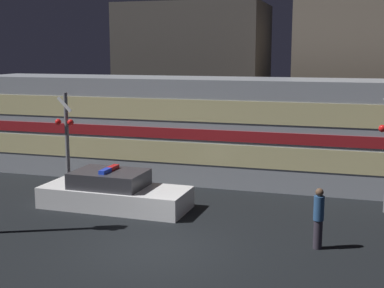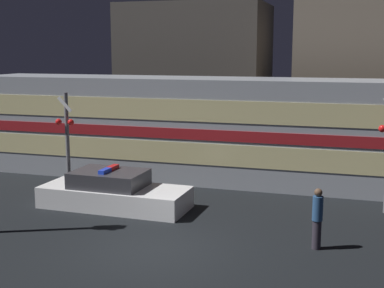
# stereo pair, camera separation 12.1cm
# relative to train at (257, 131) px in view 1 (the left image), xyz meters

# --- Properties ---
(ground_plane) EXTENTS (120.00, 120.00, 0.00)m
(ground_plane) POSITION_rel_train_xyz_m (-1.21, -7.78, -1.99)
(ground_plane) COLOR black
(train) EXTENTS (22.99, 2.98, 3.97)m
(train) POSITION_rel_train_xyz_m (0.00, 0.00, 0.00)
(train) COLOR #999EA5
(train) RESTS_ON ground_plane
(police_car) EXTENTS (4.83, 1.94, 1.31)m
(police_car) POSITION_rel_train_xyz_m (-3.81, -4.72, -1.50)
(police_car) COLOR silver
(police_car) RESTS_ON ground_plane
(pedestrian) EXTENTS (0.27, 0.27, 1.59)m
(pedestrian) POSITION_rel_train_xyz_m (2.75, -6.56, -1.17)
(pedestrian) COLOR #2D2833
(pedestrian) RESTS_ON ground_plane
(crossing_signal_far) EXTENTS (0.72, 0.33, 3.53)m
(crossing_signal_far) POSITION_rel_train_xyz_m (-6.48, -2.94, -0.03)
(crossing_signal_far) COLOR slate
(crossing_signal_far) RESTS_ON ground_plane
(building_left) EXTENTS (7.73, 5.21, 7.49)m
(building_left) POSITION_rel_train_xyz_m (-5.07, 8.67, 1.76)
(building_left) COLOR #47423D
(building_left) RESTS_ON ground_plane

